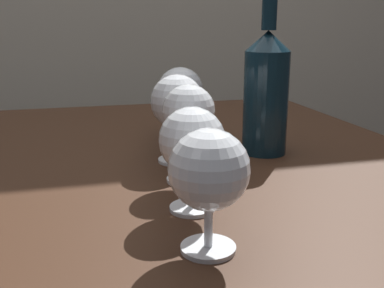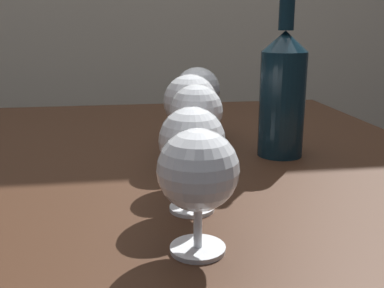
# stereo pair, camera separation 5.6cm
# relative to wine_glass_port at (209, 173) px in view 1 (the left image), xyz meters

# --- Properties ---
(dining_table) EXTENTS (1.15, 0.99, 0.78)m
(dining_table) POSITION_rel_wine_glass_port_xyz_m (-0.08, 0.38, -0.18)
(dining_table) COLOR #382114
(dining_table) RESTS_ON ground_plane
(wine_glass_port) EXTENTS (0.08, 0.08, 0.13)m
(wine_glass_port) POSITION_rel_wine_glass_port_xyz_m (0.00, 0.00, 0.00)
(wine_glass_port) COLOR white
(wine_glass_port) RESTS_ON dining_table
(wine_glass_rose) EXTENTS (0.08, 0.08, 0.13)m
(wine_glass_rose) POSITION_rel_wine_glass_port_xyz_m (0.01, 0.11, 0.00)
(wine_glass_rose) COLOR white
(wine_glass_rose) RESTS_ON dining_table
(wine_glass_cabernet) EXTENTS (0.08, 0.08, 0.15)m
(wine_glass_cabernet) POSITION_rel_wine_glass_port_xyz_m (0.03, 0.21, 0.02)
(wine_glass_cabernet) COLOR white
(wine_glass_cabernet) RESTS_ON dining_table
(wine_glass_pinot) EXTENTS (0.09, 0.09, 0.15)m
(wine_glass_pinot) POSITION_rel_wine_glass_port_xyz_m (0.04, 0.31, 0.01)
(wine_glass_pinot) COLOR white
(wine_glass_pinot) RESTS_ON dining_table
(wine_glass_amber) EXTENTS (0.09, 0.09, 0.15)m
(wine_glass_amber) POSITION_rel_wine_glass_port_xyz_m (0.07, 0.41, 0.02)
(wine_glass_amber) COLOR white
(wine_glass_amber) RESTS_ON dining_table
(wine_glass_white) EXTENTS (0.08, 0.08, 0.13)m
(wine_glass_white) POSITION_rel_wine_glass_port_xyz_m (0.08, 0.50, 0.00)
(wine_glass_white) COLOR white
(wine_glass_white) RESTS_ON dining_table
(wine_bottle) EXTENTS (0.08, 0.08, 0.29)m
(wine_bottle) POSITION_rel_wine_glass_port_xyz_m (0.20, 0.33, 0.03)
(wine_bottle) COLOR #0F232D
(wine_bottle) RESTS_ON dining_table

